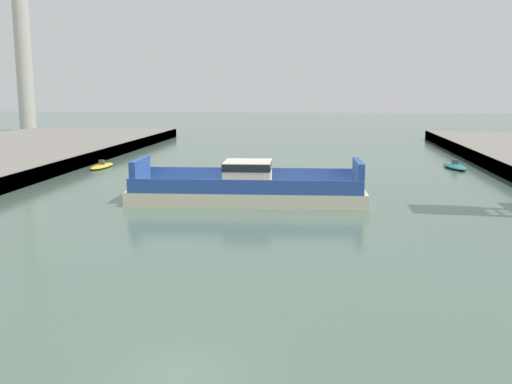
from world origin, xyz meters
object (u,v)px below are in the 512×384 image
moored_boat_near_left (455,166)px  smokestack_distant_a (23,42)px  chain_ferry (248,188)px  moored_boat_far_left (102,166)px

moored_boat_near_left → smokestack_distant_a: (-76.83, 51.25, 17.98)m
chain_ferry → moored_boat_near_left: chain_ferry is taller
moored_boat_far_left → smokestack_distant_a: size_ratio=0.16×
chain_ferry → smokestack_distant_a: size_ratio=0.55×
moored_boat_far_left → smokestack_distant_a: (-37.13, 55.15, 18.03)m
chain_ferry → moored_boat_near_left: (20.77, 21.64, -0.75)m
moored_boat_far_left → moored_boat_near_left: bearing=5.6°
chain_ferry → smokestack_distant_a: 93.55m
chain_ferry → moored_boat_far_left: (-18.93, 17.73, -0.80)m
moored_boat_near_left → smokestack_distant_a: bearing=146.3°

